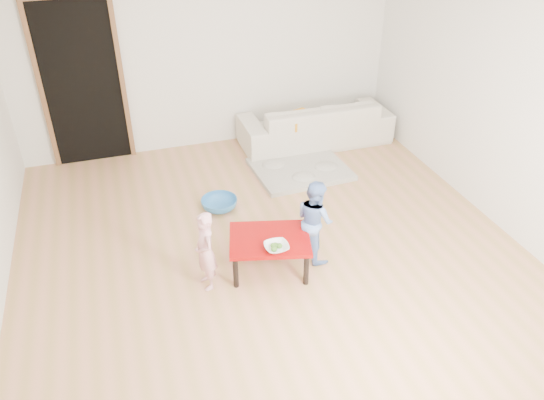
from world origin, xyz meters
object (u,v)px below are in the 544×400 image
child_blue (315,220)px  red_table (270,254)px  bowl (277,247)px  sofa (315,122)px  basin (219,204)px  child_pink (205,251)px

child_blue → red_table: bearing=85.2°
bowl → child_blue: 0.55m
sofa → bowl: size_ratio=9.36×
sofa → child_blue: bearing=68.0°
child_blue → basin: bearing=18.8°
sofa → child_blue: (-0.96, -2.38, 0.12)m
red_table → sofa: bearing=59.6°
sofa → child_pink: child_pink is taller
bowl → sofa: bearing=61.6°
child_pink → bowl: bearing=68.3°
child_pink → child_blue: bearing=87.7°
sofa → child_blue: child_blue is taller
child_pink → basin: 1.33m
sofa → child_pink: 3.24m
red_table → basin: red_table is taller
bowl → child_blue: size_ratio=0.26×
sofa → basin: bearing=37.3°
sofa → basin: 2.11m
red_table → child_blue: (0.48, 0.08, 0.24)m
red_table → bowl: (0.00, -0.19, 0.21)m
basin → red_table: bearing=-79.3°
sofa → child_blue: 2.57m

